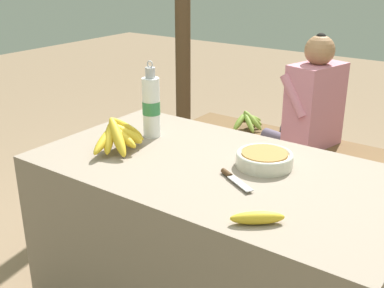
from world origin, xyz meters
TOP-DOWN VIEW (x-y plane):
  - market_counter at (0.00, 0.00)m, footprint 1.45×0.80m
  - banana_bunch_ripe at (-0.42, -0.10)m, footprint 0.18×0.33m
  - serving_bowl at (0.15, 0.11)m, footprint 0.22×0.22m
  - water_bottle at (-0.42, 0.11)m, footprint 0.08×0.08m
  - loose_banana_front at (0.33, -0.29)m, footprint 0.16×0.14m
  - knife at (0.11, -0.07)m, footprint 0.18×0.11m
  - wooden_bench at (-0.11, 1.23)m, footprint 1.68×0.32m
  - seated_vendor at (-0.13, 1.21)m, footprint 0.45×0.42m
  - banana_bunch_green at (-0.54, 1.22)m, footprint 0.17×0.29m

SIDE VIEW (x-z plane):
  - wooden_bench at x=-0.11m, z-range 0.14..0.52m
  - market_counter at x=0.00m, z-range 0.00..0.70m
  - banana_bunch_green at x=-0.54m, z-range 0.38..0.52m
  - seated_vendor at x=-0.13m, z-range 0.07..1.13m
  - knife at x=0.11m, z-range 0.70..0.72m
  - loose_banana_front at x=0.33m, z-range 0.70..0.74m
  - serving_bowl at x=0.15m, z-range 0.71..0.76m
  - banana_bunch_ripe at x=-0.42m, z-range 0.69..0.85m
  - water_bottle at x=-0.42m, z-range 0.67..1.01m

